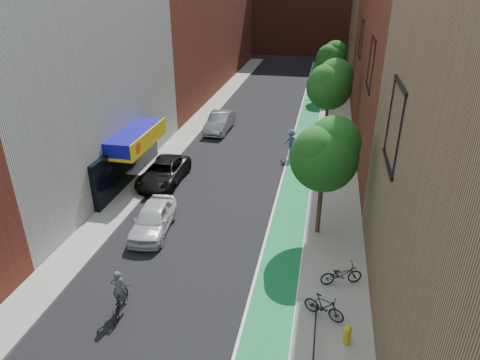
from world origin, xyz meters
The scene contains 18 objects.
bike_lane centered at (4.00, 26.00, 0.01)m, with size 2.00×68.00×0.01m, color #147633.
sidewalk_left centered at (-6.00, 26.00, 0.07)m, with size 2.00×68.00×0.15m, color gray.
sidewalk_right centered at (6.50, 26.00, 0.07)m, with size 3.00×68.00×0.15m, color gray.
building_left_white centered at (-11.00, 14.00, 6.00)m, with size 8.00×20.00×12.00m, color silver.
building_right_far_tan centered at (12.00, 50.00, 9.00)m, with size 8.00×20.00×18.00m, color #8C6B4C.
tree_near centered at (5.65, 10.02, 4.66)m, with size 3.40×3.36×6.42m.
tree_mid centered at (5.65, 24.02, 4.89)m, with size 3.55×3.53×6.74m.
tree_far centered at (5.65, 38.02, 4.50)m, with size 3.30×3.25×6.21m.
parked_car_white centered at (-3.00, 8.54, 0.76)m, with size 1.78×4.43×1.51m, color silver.
parked_car_black centered at (-4.60, 14.31, 0.72)m, with size 2.41×5.22×1.45m, color black.
parked_car_silver centered at (-3.46, 25.10, 0.82)m, with size 1.73×4.97×1.64m, color gray.
cyclist_lead centered at (-1.99, 2.48, 0.66)m, with size 0.93×1.97×2.00m.
cyclist_lane_near centered at (4.70, 18.47, 0.95)m, with size 0.89×1.67×2.17m.
cyclist_lane_mid centered at (4.70, 18.40, 0.77)m, with size 0.97×1.58×1.99m.
cyclist_lane_far centered at (3.20, 20.35, 0.98)m, with size 1.27×1.76×2.15m.
parked_bike_mid centered at (6.09, 3.70, 0.66)m, with size 0.48×1.70×1.02m, color black.
parked_bike_far centered at (6.78, 5.93, 0.64)m, with size 0.65×1.88×0.99m, color black.
fire_hydrant centered at (6.97, 2.52, 0.58)m, with size 0.29×0.29×0.82m.
Camera 1 is at (5.46, -9.67, 12.46)m, focal length 32.00 mm.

